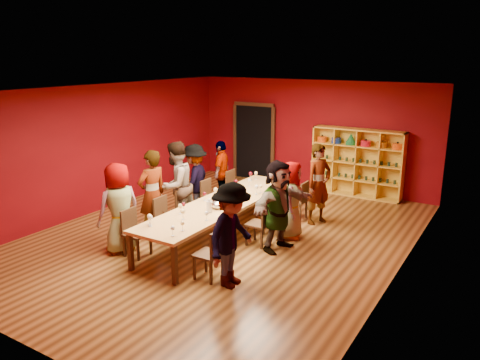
% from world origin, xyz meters
% --- Properties ---
extents(room_shell, '(7.10, 9.10, 3.04)m').
position_xyz_m(room_shell, '(0.00, 0.00, 1.50)').
color(room_shell, '#583617').
rests_on(room_shell, ground).
extents(tasting_table, '(1.10, 4.50, 0.75)m').
position_xyz_m(tasting_table, '(0.00, 0.00, 0.70)').
color(tasting_table, tan).
rests_on(tasting_table, ground).
extents(doorway, '(1.40, 0.17, 2.30)m').
position_xyz_m(doorway, '(-1.80, 4.43, 1.12)').
color(doorway, black).
rests_on(doorway, ground).
extents(shelving_unit, '(2.40, 0.40, 1.80)m').
position_xyz_m(shelving_unit, '(1.40, 4.32, 0.98)').
color(shelving_unit, gold).
rests_on(shelving_unit, ground).
extents(chair_person_left_0, '(0.42, 0.42, 0.89)m').
position_xyz_m(chair_person_left_0, '(-0.91, -1.64, 0.50)').
color(chair_person_left_0, '#311D10').
rests_on(chair_person_left_0, ground).
extents(person_left_0, '(0.67, 0.94, 1.74)m').
position_xyz_m(person_left_0, '(-1.26, -1.64, 0.87)').
color(person_left_0, '#5779B3').
rests_on(person_left_0, ground).
extents(chair_person_left_1, '(0.42, 0.42, 0.89)m').
position_xyz_m(chair_person_left_1, '(-0.91, -0.76, 0.50)').
color(chair_person_left_1, '#311D10').
rests_on(chair_person_left_1, ground).
extents(person_left_1, '(0.62, 0.75, 1.83)m').
position_xyz_m(person_left_1, '(-1.22, -0.76, 0.91)').
color(person_left_1, beige).
rests_on(person_left_1, ground).
extents(chair_person_left_2, '(0.42, 0.42, 0.89)m').
position_xyz_m(chair_person_left_2, '(-0.91, -0.08, 0.50)').
color(chair_person_left_2, '#311D10').
rests_on(chair_person_left_2, ground).
extents(person_left_2, '(0.53, 0.93, 1.89)m').
position_xyz_m(person_left_2, '(-1.16, -0.08, 0.95)').
color(person_left_2, '#6081C6').
rests_on(person_left_2, ground).
extents(chair_person_left_3, '(0.42, 0.42, 0.89)m').
position_xyz_m(chair_person_left_3, '(-0.91, 0.82, 0.50)').
color(chair_person_left_3, '#311D10').
rests_on(chair_person_left_3, ground).
extents(person_left_3, '(0.70, 1.16, 1.68)m').
position_xyz_m(person_left_3, '(-1.33, 0.82, 0.84)').
color(person_left_3, white).
rests_on(person_left_3, ground).
extents(chair_person_left_4, '(0.42, 0.42, 0.89)m').
position_xyz_m(chair_person_left_4, '(-0.91, 1.87, 0.50)').
color(chair_person_left_4, '#311D10').
rests_on(chair_person_left_4, ground).
extents(person_left_4, '(0.68, 1.02, 1.61)m').
position_xyz_m(person_left_4, '(-1.29, 1.87, 0.80)').
color(person_left_4, silver).
rests_on(person_left_4, ground).
extents(chair_person_right_0, '(0.42, 0.42, 0.89)m').
position_xyz_m(chair_person_right_0, '(0.91, -1.70, 0.50)').
color(chair_person_right_0, '#311D10').
rests_on(chair_person_right_0, ground).
extents(person_right_0, '(0.51, 1.14, 1.74)m').
position_xyz_m(person_right_0, '(1.29, -1.70, 0.87)').
color(person_right_0, '#608AC7').
rests_on(person_right_0, ground).
extents(chair_person_right_2, '(0.42, 0.42, 0.89)m').
position_xyz_m(chair_person_right_2, '(0.91, 0.00, 0.50)').
color(chair_person_right_2, '#311D10').
rests_on(chair_person_right_2, ground).
extents(person_right_2, '(0.81, 1.70, 1.77)m').
position_xyz_m(person_right_2, '(1.26, 0.00, 0.88)').
color(person_right_2, silver).
rests_on(person_right_2, ground).
extents(chair_person_right_3, '(0.42, 0.42, 0.89)m').
position_xyz_m(chair_person_right_3, '(0.91, 0.69, 0.50)').
color(chair_person_right_3, '#311D10').
rests_on(chair_person_right_3, ground).
extents(person_right_3, '(0.67, 0.88, 1.60)m').
position_xyz_m(person_right_3, '(1.19, 0.69, 0.80)').
color(person_right_3, '#5A83BA').
rests_on(person_right_3, ground).
extents(chair_person_right_4, '(0.42, 0.42, 0.89)m').
position_xyz_m(chair_person_right_4, '(0.91, 1.79, 0.50)').
color(chair_person_right_4, '#311D10').
rests_on(chair_person_right_4, ground).
extents(person_right_4, '(0.71, 0.80, 1.80)m').
position_xyz_m(person_right_4, '(1.35, 1.79, 0.90)').
color(person_right_4, '#15193A').
rests_on(person_right_4, ground).
extents(wine_glass_0, '(0.09, 0.09, 0.21)m').
position_xyz_m(wine_glass_0, '(0.17, 0.34, 0.91)').
color(wine_glass_0, silver).
rests_on(wine_glass_0, tasting_table).
extents(wine_glass_1, '(0.09, 0.09, 0.22)m').
position_xyz_m(wine_glass_1, '(0.35, 1.82, 0.91)').
color(wine_glass_1, silver).
rests_on(wine_glass_1, tasting_table).
extents(wine_glass_2, '(0.08, 0.08, 0.20)m').
position_xyz_m(wine_glass_2, '(-0.27, -1.05, 0.90)').
color(wine_glass_2, silver).
rests_on(wine_glass_2, tasting_table).
extents(wine_glass_3, '(0.09, 0.09, 0.21)m').
position_xyz_m(wine_glass_3, '(0.32, 0.82, 0.91)').
color(wine_glass_3, silver).
rests_on(wine_glass_3, tasting_table).
extents(wine_glass_4, '(0.08, 0.08, 0.20)m').
position_xyz_m(wine_glass_4, '(0.00, -0.46, 0.89)').
color(wine_glass_4, silver).
rests_on(wine_glass_4, tasting_table).
extents(wine_glass_5, '(0.09, 0.09, 0.22)m').
position_xyz_m(wine_glass_5, '(0.34, 0.12, 0.91)').
color(wine_glass_5, silver).
rests_on(wine_glass_5, tasting_table).
extents(wine_glass_6, '(0.07, 0.07, 0.18)m').
position_xyz_m(wine_glass_6, '(0.31, -1.72, 0.88)').
color(wine_glass_6, silver).
rests_on(wine_glass_6, tasting_table).
extents(wine_glass_7, '(0.08, 0.08, 0.20)m').
position_xyz_m(wine_glass_7, '(-0.37, -1.78, 0.90)').
color(wine_glass_7, silver).
rests_on(wine_glass_7, tasting_table).
extents(wine_glass_8, '(0.08, 0.08, 0.19)m').
position_xyz_m(wine_glass_8, '(-0.37, -0.13, 0.89)').
color(wine_glass_8, silver).
rests_on(wine_glass_8, tasting_table).
extents(wine_glass_9, '(0.08, 0.08, 0.20)m').
position_xyz_m(wine_glass_9, '(-0.31, 1.91, 0.89)').
color(wine_glass_9, silver).
rests_on(wine_glass_9, tasting_table).
extents(wine_glass_10, '(0.09, 0.09, 0.22)m').
position_xyz_m(wine_glass_10, '(0.26, 1.61, 0.91)').
color(wine_glass_10, silver).
rests_on(wine_glass_10, tasting_table).
extents(wine_glass_11, '(0.07, 0.07, 0.18)m').
position_xyz_m(wine_glass_11, '(0.32, -1.99, 0.88)').
color(wine_glass_11, silver).
rests_on(wine_glass_11, tasting_table).
extents(wine_glass_12, '(0.08, 0.08, 0.20)m').
position_xyz_m(wine_glass_12, '(-0.04, -1.26, 0.89)').
color(wine_glass_12, silver).
rests_on(wine_glass_12, tasting_table).
extents(wine_glass_13, '(0.09, 0.09, 0.22)m').
position_xyz_m(wine_glass_13, '(-0.29, 0.16, 0.91)').
color(wine_glass_13, silver).
rests_on(wine_glass_13, tasting_table).
extents(wine_glass_14, '(0.07, 0.07, 0.18)m').
position_xyz_m(wine_glass_14, '(0.36, -1.08, 0.88)').
color(wine_glass_14, silver).
rests_on(wine_glass_14, tasting_table).
extents(wine_glass_15, '(0.09, 0.09, 0.21)m').
position_xyz_m(wine_glass_15, '(-0.29, 0.96, 0.90)').
color(wine_glass_15, silver).
rests_on(wine_glass_15, tasting_table).
extents(wine_glass_16, '(0.09, 0.09, 0.22)m').
position_xyz_m(wine_glass_16, '(-0.36, 1.73, 0.91)').
color(wine_glass_16, silver).
rests_on(wine_glass_16, tasting_table).
extents(wine_glass_17, '(0.08, 0.08, 0.20)m').
position_xyz_m(wine_glass_17, '(0.31, -0.01, 0.89)').
color(wine_glass_17, silver).
rests_on(wine_glass_17, tasting_table).
extents(wine_glass_18, '(0.07, 0.07, 0.18)m').
position_xyz_m(wine_glass_18, '(-0.31, -0.89, 0.88)').
color(wine_glass_18, silver).
rests_on(wine_glass_18, tasting_table).
extents(wine_glass_19, '(0.07, 0.07, 0.18)m').
position_xyz_m(wine_glass_19, '(-0.14, 1.30, 0.88)').
color(wine_glass_19, silver).
rests_on(wine_glass_19, tasting_table).
extents(wine_glass_20, '(0.09, 0.09, 0.22)m').
position_xyz_m(wine_glass_20, '(-0.30, -1.84, 0.91)').
color(wine_glass_20, silver).
rests_on(wine_glass_20, tasting_table).
extents(wine_glass_21, '(0.08, 0.08, 0.19)m').
position_xyz_m(wine_glass_21, '(0.35, 0.96, 0.89)').
color(wine_glass_21, silver).
rests_on(wine_glass_21, tasting_table).
extents(spittoon_bowl, '(0.34, 0.34, 0.19)m').
position_xyz_m(spittoon_bowl, '(0.14, -0.36, 0.83)').
color(spittoon_bowl, silver).
rests_on(spittoon_bowl, tasting_table).
extents(carafe_a, '(0.11, 0.11, 0.25)m').
position_xyz_m(carafe_a, '(-0.12, 0.25, 0.86)').
color(carafe_a, silver).
rests_on(carafe_a, tasting_table).
extents(carafe_b, '(0.11, 0.11, 0.27)m').
position_xyz_m(carafe_b, '(0.15, -0.70, 0.87)').
color(carafe_b, silver).
rests_on(carafe_b, tasting_table).
extents(wine_bottle, '(0.09, 0.09, 0.32)m').
position_xyz_m(wine_bottle, '(0.20, 1.92, 0.87)').
color(wine_bottle, '#153A19').
rests_on(wine_bottle, tasting_table).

